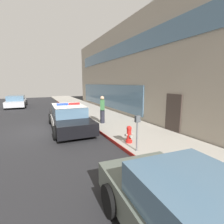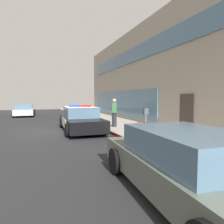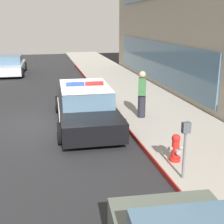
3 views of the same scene
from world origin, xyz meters
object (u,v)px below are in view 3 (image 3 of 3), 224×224
at_px(fire_hydrant, 176,148).
at_px(pedestrian_on_sidewalk, 142,94).
at_px(car_far_lane, 9,65).
at_px(parking_meter, 185,140).
at_px(police_cruiser, 86,106).

height_order(fire_hydrant, pedestrian_on_sidewalk, pedestrian_on_sidewalk).
bearing_deg(car_far_lane, pedestrian_on_sidewalk, -153.16).
relative_size(fire_hydrant, parking_meter, 0.54).
xyz_separation_m(police_cruiser, fire_hydrant, (3.87, 1.72, -0.18)).
distance_m(pedestrian_on_sidewalk, parking_meter, 4.64).
xyz_separation_m(fire_hydrant, parking_meter, (0.88, -0.20, 0.58)).
xyz_separation_m(police_cruiser, parking_meter, (4.75, 1.52, 0.40)).
xyz_separation_m(car_far_lane, pedestrian_on_sidewalk, (11.74, 5.59, 0.38)).
bearing_deg(parking_meter, fire_hydrant, 167.15).
relative_size(police_cruiser, pedestrian_on_sidewalk, 3.06).
distance_m(police_cruiser, parking_meter, 5.00).
relative_size(car_far_lane, parking_meter, 3.31).
bearing_deg(car_far_lane, fire_hydrant, -159.85).
bearing_deg(police_cruiser, parking_meter, 19.80).
distance_m(fire_hydrant, pedestrian_on_sidewalk, 3.79).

